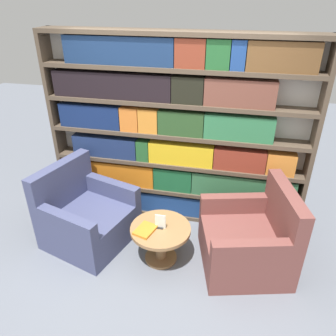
# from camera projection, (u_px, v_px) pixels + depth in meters

# --- Properties ---
(ground_plane) EXTENTS (14.00, 14.00, 0.00)m
(ground_plane) POSITION_uv_depth(u_px,v_px,m) (152.00, 278.00, 3.55)
(ground_plane) COLOR slate
(bookshelf) EXTENTS (3.22, 0.30, 2.37)m
(bookshelf) POSITION_uv_depth(u_px,v_px,m) (174.00, 135.00, 4.04)
(bookshelf) COLOR silver
(bookshelf) RESTS_ON ground_plane
(armchair_left) EXTENTS (1.13, 1.14, 0.96)m
(armchair_left) POSITION_uv_depth(u_px,v_px,m) (86.00, 217.00, 3.98)
(armchair_left) COLOR #42476B
(armchair_left) RESTS_ON ground_plane
(armchair_right) EXTENTS (1.10, 1.12, 0.96)m
(armchair_right) POSITION_uv_depth(u_px,v_px,m) (249.00, 241.00, 3.61)
(armchair_right) COLOR brown
(armchair_right) RESTS_ON ground_plane
(coffee_table) EXTENTS (0.67, 0.67, 0.45)m
(coffee_table) POSITION_uv_depth(u_px,v_px,m) (161.00, 237.00, 3.65)
(coffee_table) COLOR olive
(coffee_table) RESTS_ON ground_plane
(table_sign) EXTENTS (0.12, 0.06, 0.17)m
(table_sign) POSITION_uv_depth(u_px,v_px,m) (160.00, 222.00, 3.56)
(table_sign) COLOR black
(table_sign) RESTS_ON coffee_table
(stray_book) EXTENTS (0.24, 0.29, 0.03)m
(stray_book) POSITION_uv_depth(u_px,v_px,m) (145.00, 230.00, 3.54)
(stray_book) COLOR orange
(stray_book) RESTS_ON coffee_table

